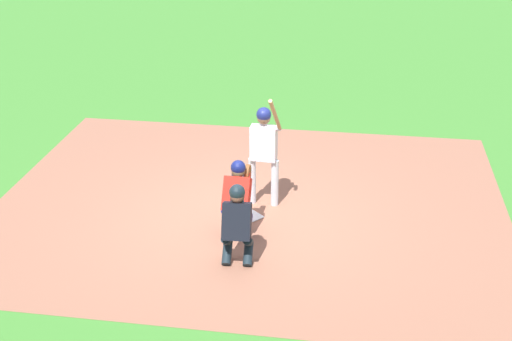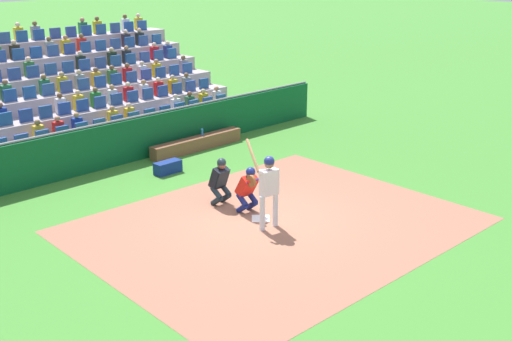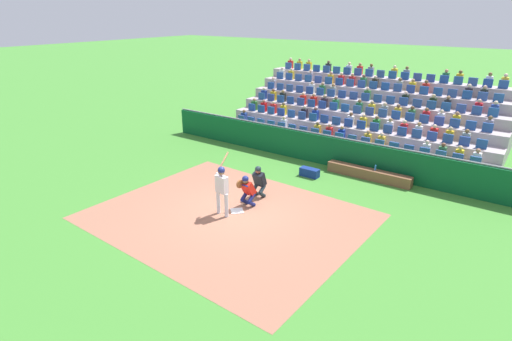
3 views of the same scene
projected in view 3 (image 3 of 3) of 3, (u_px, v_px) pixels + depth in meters
The scene contains 11 objects.
ground_plane at pixel (237, 211), 14.52m from camera, with size 160.00×160.00×0.00m, color #3E822F.
infield_dirt_patch at pixel (228, 216), 14.14m from camera, with size 8.89×7.16×0.01m, color #98614A.
home_plate_marker at pixel (237, 211), 14.52m from camera, with size 0.44×0.44×0.02m, color white.
batter_at_plate at pixel (222, 185), 13.87m from camera, with size 0.59×0.74×2.14m.
catcher_crouching at pixel (247, 189), 14.61m from camera, with size 0.48×0.71×1.25m.
home_plate_umpire at pixel (259, 180), 15.36m from camera, with size 0.47×0.47×1.30m.
dugout_wall at pixel (319, 149), 18.93m from camera, with size 17.52×0.24×1.42m.
dugout_bench at pixel (368, 174), 17.24m from camera, with size 3.61×0.40×0.44m, color brown.
water_bottle_on_bench at pixel (375, 168), 17.01m from camera, with size 0.07×0.07×0.23m, color blue.
equipment_duffel_bag at pixel (309, 172), 17.51m from camera, with size 0.83×0.36×0.36m, color navy.
bleacher_stand at pixel (367, 115), 23.15m from camera, with size 14.36×6.17×3.75m.
Camera 3 is at (-8.12, 10.16, 6.66)m, focal length 28.64 mm.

